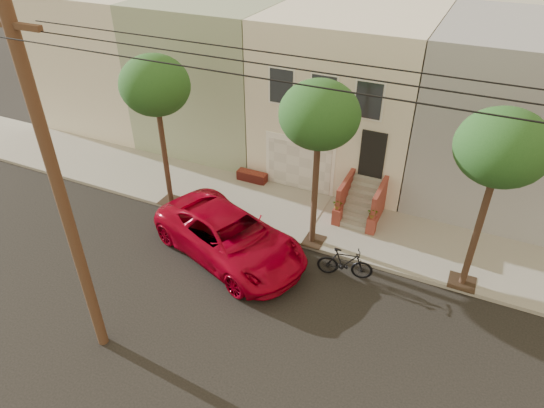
% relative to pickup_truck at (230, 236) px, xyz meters
% --- Properties ---
extents(ground, '(90.00, 90.00, 0.00)m').
position_rel_pickup_truck_xyz_m(ground, '(1.50, -1.99, -0.86)').
color(ground, black).
rests_on(ground, ground).
extents(sidewalk, '(40.00, 3.70, 0.15)m').
position_rel_pickup_truck_xyz_m(sidewalk, '(1.50, 3.36, -0.79)').
color(sidewalk, gray).
rests_on(sidewalk, ground).
extents(house_row, '(33.10, 11.70, 7.00)m').
position_rel_pickup_truck_xyz_m(house_row, '(1.50, 9.20, 2.78)').
color(house_row, beige).
rests_on(house_row, sidewalk).
extents(tree_left, '(2.70, 2.57, 6.30)m').
position_rel_pickup_truck_xyz_m(tree_left, '(-4.00, 1.91, 4.39)').
color(tree_left, '#2D2116').
rests_on(tree_left, sidewalk).
extents(tree_mid, '(2.70, 2.57, 6.30)m').
position_rel_pickup_truck_xyz_m(tree_mid, '(2.50, 1.91, 4.39)').
color(tree_mid, '#2D2116').
rests_on(tree_mid, sidewalk).
extents(tree_right, '(2.70, 2.57, 6.30)m').
position_rel_pickup_truck_xyz_m(tree_right, '(8.00, 1.91, 4.39)').
color(tree_right, '#2D2116').
rests_on(tree_right, sidewalk).
extents(pickup_truck, '(6.80, 4.80, 1.72)m').
position_rel_pickup_truck_xyz_m(pickup_truck, '(0.00, 0.00, 0.00)').
color(pickup_truck, '#A0001A').
rests_on(pickup_truck, ground).
extents(motorcycle, '(2.01, 0.93, 1.17)m').
position_rel_pickup_truck_xyz_m(motorcycle, '(4.18, 0.68, -0.28)').
color(motorcycle, black).
rests_on(motorcycle, ground).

